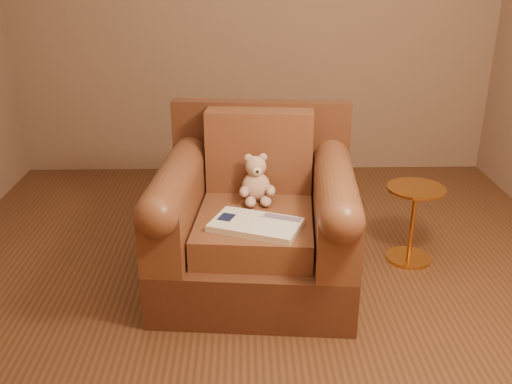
{
  "coord_description": "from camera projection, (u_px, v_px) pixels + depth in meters",
  "views": [
    {
      "loc": [
        -0.1,
        -2.8,
        1.74
      ],
      "look_at": [
        -0.04,
        0.01,
        0.59
      ],
      "focal_mm": 40.0,
      "sensor_mm": 36.0,
      "label": 1
    }
  ],
  "objects": [
    {
      "name": "floor",
      "position": [
        262.0,
        288.0,
        3.25
      ],
      "size": [
        4.0,
        4.0,
        0.0
      ],
      "primitive_type": "plane",
      "color": "#56331D",
      "rests_on": "ground"
    },
    {
      "name": "armchair",
      "position": [
        256.0,
        221.0,
        3.21
      ],
      "size": [
        1.15,
        1.1,
        0.96
      ],
      "rotation": [
        0.0,
        0.0,
        -0.09
      ],
      "color": "#4F2B1A",
      "rests_on": "floor"
    },
    {
      "name": "teddy_bear",
      "position": [
        256.0,
        183.0,
        3.22
      ],
      "size": [
        0.2,
        0.23,
        0.28
      ],
      "rotation": [
        0.0,
        0.0,
        0.09
      ],
      "color": "#CCA38F",
      "rests_on": "armchair"
    },
    {
      "name": "guidebook",
      "position": [
        256.0,
        225.0,
        2.92
      ],
      "size": [
        0.52,
        0.42,
        0.04
      ],
      "rotation": [
        0.0,
        0.0,
        -0.38
      ],
      "color": "beige",
      "rests_on": "armchair"
    },
    {
      "name": "side_table",
      "position": [
        413.0,
        221.0,
        3.46
      ],
      "size": [
        0.35,
        0.35,
        0.48
      ],
      "color": "gold",
      "rests_on": "floor"
    }
  ]
}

